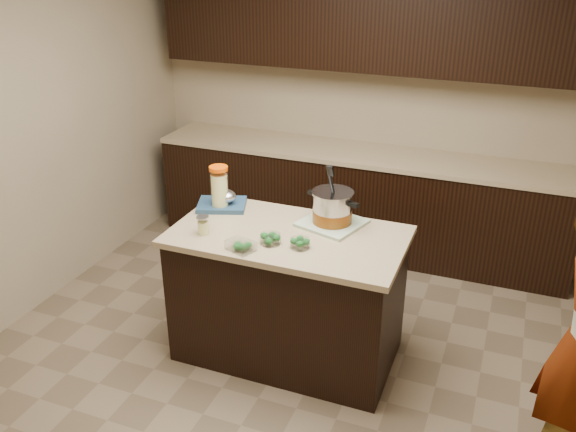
# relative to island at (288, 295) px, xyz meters

# --- Properties ---
(ground_plane) EXTENTS (4.00, 4.00, 0.00)m
(ground_plane) POSITION_rel_island_xyz_m (0.00, 0.00, -0.45)
(ground_plane) COLOR brown
(ground_plane) RESTS_ON ground
(room_shell) EXTENTS (4.04, 4.04, 2.72)m
(room_shell) POSITION_rel_island_xyz_m (0.00, 0.00, 1.26)
(room_shell) COLOR tan
(room_shell) RESTS_ON ground
(back_cabinets) EXTENTS (3.60, 0.63, 2.33)m
(back_cabinets) POSITION_rel_island_xyz_m (0.00, 1.74, 0.49)
(back_cabinets) COLOR black
(back_cabinets) RESTS_ON ground
(island) EXTENTS (1.46, 0.81, 0.90)m
(island) POSITION_rel_island_xyz_m (0.00, 0.00, 0.00)
(island) COLOR black
(island) RESTS_ON ground
(dish_towel) EXTENTS (0.45, 0.45, 0.02)m
(dish_towel) POSITION_rel_island_xyz_m (0.21, 0.23, 0.46)
(dish_towel) COLOR #638F60
(dish_towel) RESTS_ON island
(stock_pot) EXTENTS (0.37, 0.33, 0.38)m
(stock_pot) POSITION_rel_island_xyz_m (0.21, 0.22, 0.56)
(stock_pot) COLOR #B7B7BC
(stock_pot) RESTS_ON dish_towel
(lemonade_pitcher) EXTENTS (0.15, 0.15, 0.30)m
(lemonade_pitcher) POSITION_rel_island_xyz_m (-0.56, 0.18, 0.59)
(lemonade_pitcher) COLOR #E0DE89
(lemonade_pitcher) RESTS_ON island
(mason_jar) EXTENTS (0.09, 0.09, 0.13)m
(mason_jar) POSITION_rel_island_xyz_m (-0.49, -0.20, 0.50)
(mason_jar) COLOR #E0DE89
(mason_jar) RESTS_ON island
(broccoli_tub_left) EXTENTS (0.12, 0.12, 0.06)m
(broccoli_tub_left) POSITION_rel_island_xyz_m (0.13, -0.15, 0.47)
(broccoli_tub_left) COLOR silver
(broccoli_tub_left) RESTS_ON island
(broccoli_tub_right) EXTENTS (0.15, 0.15, 0.06)m
(broccoli_tub_right) POSITION_rel_island_xyz_m (-0.05, -0.16, 0.48)
(broccoli_tub_right) COLOR silver
(broccoli_tub_right) RESTS_ON island
(broccoli_tub_rect) EXTENTS (0.19, 0.17, 0.06)m
(broccoli_tub_rect) POSITION_rel_island_xyz_m (-0.18, -0.31, 0.47)
(broccoli_tub_rect) COLOR silver
(broccoli_tub_rect) RESTS_ON island
(blue_tray) EXTENTS (0.39, 0.35, 0.12)m
(blue_tray) POSITION_rel_island_xyz_m (-0.56, 0.21, 0.49)
(blue_tray) COLOR navy
(blue_tray) RESTS_ON island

